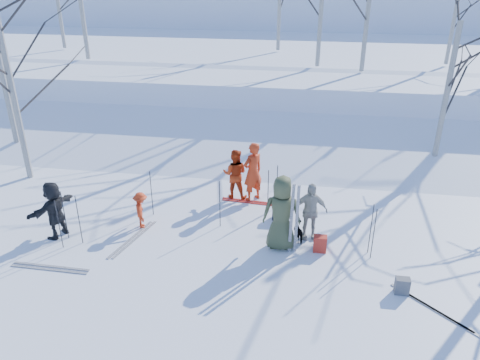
% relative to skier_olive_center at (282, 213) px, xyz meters
% --- Properties ---
extents(ground, '(120.00, 120.00, 0.00)m').
position_rel_skier_olive_center_xyz_m(ground, '(-1.18, -0.51, -0.96)').
color(ground, white).
rests_on(ground, ground).
extents(snow_ramp, '(70.00, 9.49, 4.12)m').
position_rel_skier_olive_center_xyz_m(snow_ramp, '(-1.18, 6.49, -0.81)').
color(snow_ramp, white).
rests_on(snow_ramp, ground).
extents(snow_plateau, '(70.00, 18.00, 2.20)m').
position_rel_skier_olive_center_xyz_m(snow_plateau, '(-1.18, 16.49, 0.04)').
color(snow_plateau, white).
rests_on(snow_plateau, ground).
extents(far_hill, '(90.00, 30.00, 6.00)m').
position_rel_skier_olive_center_xyz_m(far_hill, '(-1.18, 37.49, 1.04)').
color(far_hill, white).
rests_on(far_hill, ground).
extents(skier_olive_center, '(0.97, 0.65, 1.92)m').
position_rel_skier_olive_center_xyz_m(skier_olive_center, '(0.00, 0.00, 0.00)').
color(skier_olive_center, '#3F472A').
rests_on(skier_olive_center, ground).
extents(skier_red_north, '(0.77, 0.77, 1.80)m').
position_rel_skier_olive_center_xyz_m(skier_red_north, '(-1.02, 2.42, -0.06)').
color(skier_red_north, red).
rests_on(skier_red_north, ground).
extents(skier_redor_behind, '(0.76, 0.60, 1.53)m').
position_rel_skier_olive_center_xyz_m(skier_redor_behind, '(-1.56, 2.49, -0.20)').
color(skier_redor_behind, '#B32F0D').
rests_on(skier_redor_behind, ground).
extents(skier_red_seated, '(0.60, 0.75, 1.02)m').
position_rel_skier_olive_center_xyz_m(skier_red_seated, '(-3.73, 0.39, -0.45)').
color(skier_red_seated, red).
rests_on(skier_red_seated, ground).
extents(skier_cream_east, '(0.95, 0.52, 1.53)m').
position_rel_skier_olive_center_xyz_m(skier_cream_east, '(0.67, 0.56, -0.19)').
color(skier_cream_east, beige).
rests_on(skier_cream_east, ground).
extents(skier_grey_west, '(0.91, 1.49, 1.53)m').
position_rel_skier_olive_center_xyz_m(skier_grey_west, '(-5.73, -0.36, -0.20)').
color(skier_grey_west, black).
rests_on(skier_grey_west, ground).
extents(dog, '(0.48, 0.65, 0.50)m').
position_rel_skier_olive_center_xyz_m(dog, '(0.46, 0.40, -0.71)').
color(dog, black).
rests_on(dog, ground).
extents(upright_ski_left, '(0.11, 0.17, 1.90)m').
position_rel_skier_olive_center_xyz_m(upright_ski_left, '(0.25, -0.23, -0.01)').
color(upright_ski_left, silver).
rests_on(upright_ski_left, ground).
extents(upright_ski_right, '(0.09, 0.23, 1.89)m').
position_rel_skier_olive_center_xyz_m(upright_ski_right, '(0.38, -0.23, -0.01)').
color(upright_ski_right, silver).
rests_on(upright_ski_right, ground).
extents(ski_pair_a, '(0.51, 1.93, 0.02)m').
position_rel_skier_olive_center_xyz_m(ski_pair_a, '(-0.97, 2.22, -0.95)').
color(ski_pair_a, '#AF2219').
rests_on(ski_pair_a, ground).
extents(ski_pair_b, '(2.10, 2.10, 0.02)m').
position_rel_skier_olive_center_xyz_m(ski_pair_b, '(3.28, -1.82, -0.95)').
color(ski_pair_b, silver).
rests_on(ski_pair_b, ground).
extents(ski_pair_c, '(1.11, 2.00, 0.02)m').
position_rel_skier_olive_center_xyz_m(ski_pair_c, '(-3.77, -0.25, -0.95)').
color(ski_pair_c, silver).
rests_on(ski_pair_c, ground).
extents(ski_pair_d, '(0.25, 1.90, 0.02)m').
position_rel_skier_olive_center_xyz_m(ski_pair_d, '(-5.24, -1.73, -0.95)').
color(ski_pair_d, silver).
rests_on(ski_pair_d, ground).
extents(ski_pole_a, '(0.02, 0.02, 1.34)m').
position_rel_skier_olive_center_xyz_m(ski_pole_a, '(2.19, -0.14, -0.29)').
color(ski_pole_a, black).
rests_on(ski_pole_a, ground).
extents(ski_pole_b, '(0.02, 0.02, 1.34)m').
position_rel_skier_olive_center_xyz_m(ski_pole_b, '(2.14, 0.08, -0.29)').
color(ski_pole_b, black).
rests_on(ski_pole_b, ground).
extents(ski_pole_c, '(0.02, 0.02, 1.34)m').
position_rel_skier_olive_center_xyz_m(ski_pole_c, '(-5.36, -0.86, -0.29)').
color(ski_pole_c, black).
rests_on(ski_pole_c, ground).
extents(ski_pole_d, '(0.02, 0.02, 1.34)m').
position_rel_skier_olive_center_xyz_m(ski_pole_d, '(-1.68, 0.75, -0.29)').
color(ski_pole_d, black).
rests_on(ski_pole_d, ground).
extents(ski_pole_e, '(0.02, 0.02, 1.34)m').
position_rel_skier_olive_center_xyz_m(ski_pole_e, '(-4.97, -0.60, -0.29)').
color(ski_pole_e, black).
rests_on(ski_pole_e, ground).
extents(ski_pole_f, '(0.02, 0.02, 1.34)m').
position_rel_skier_olive_center_xyz_m(ski_pole_f, '(-3.66, 1.07, -0.29)').
color(ski_pole_f, black).
rests_on(ski_pole_f, ground).
extents(ski_pole_g, '(0.02, 0.02, 1.34)m').
position_rel_skier_olive_center_xyz_m(ski_pole_g, '(-0.49, 1.63, -0.29)').
color(ski_pole_g, black).
rests_on(ski_pole_g, ground).
extents(ski_pole_h, '(0.02, 0.02, 1.34)m').
position_rel_skier_olive_center_xyz_m(ski_pole_h, '(-0.27, 1.99, -0.29)').
color(ski_pole_h, black).
rests_on(ski_pole_h, ground).
extents(ski_pole_i, '(0.02, 0.02, 1.34)m').
position_rel_skier_olive_center_xyz_m(ski_pole_i, '(-5.43, -0.43, -0.29)').
color(ski_pole_i, black).
rests_on(ski_pole_i, ground).
extents(backpack_red, '(0.32, 0.22, 0.42)m').
position_rel_skier_olive_center_xyz_m(backpack_red, '(0.97, -0.03, -0.75)').
color(backpack_red, '#B4291B').
rests_on(backpack_red, ground).
extents(backpack_grey, '(0.30, 0.20, 0.38)m').
position_rel_skier_olive_center_xyz_m(backpack_grey, '(2.72, -1.38, -0.77)').
color(backpack_grey, '#4F5156').
rests_on(backpack_grey, ground).
extents(backpack_dark, '(0.34, 0.24, 0.40)m').
position_rel_skier_olive_center_xyz_m(backpack_dark, '(-0.15, 1.37, -0.76)').
color(backpack_dark, black).
rests_on(backpack_dark, ground).
extents(birch_plateau_f, '(3.53, 3.53, 4.19)m').
position_rel_skier_olive_center_xyz_m(birch_plateau_f, '(6.42, 12.62, 3.33)').
color(birch_plateau_f, silver).
rests_on(birch_plateau_f, snow_plateau).
extents(birch_edge_a, '(4.88, 4.88, 6.12)m').
position_rel_skier_olive_center_xyz_m(birch_edge_a, '(-8.47, 2.85, 2.10)').
color(birch_edge_a, silver).
rests_on(birch_edge_a, ground).
extents(birch_edge_e, '(4.00, 4.00, 4.86)m').
position_rel_skier_olive_center_xyz_m(birch_edge_e, '(4.74, 5.46, 1.47)').
color(birch_edge_e, silver).
rests_on(birch_edge_e, ground).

